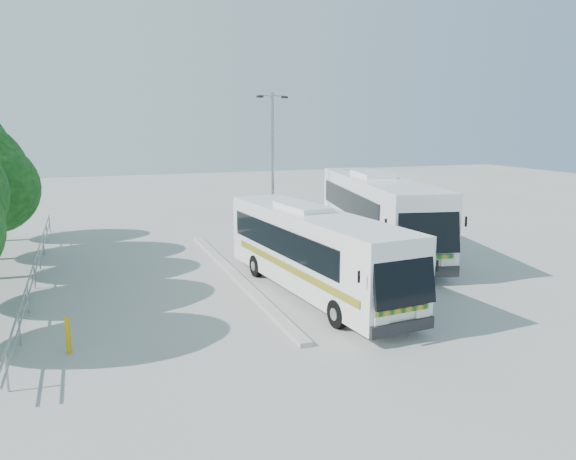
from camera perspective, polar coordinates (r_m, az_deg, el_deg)
name	(u,v)px	position (r m, az deg, el deg)	size (l,w,h in m)	color
ground	(304,284)	(22.45, 1.62, -5.50)	(100.00, 100.00, 0.00)	#A3A39E
kerb_divider	(235,275)	(23.56, -5.41, -4.56)	(0.40, 16.00, 0.15)	#B2B2AD
railing	(36,264)	(24.72, -24.24, -3.17)	(0.06, 22.00, 1.00)	gray
coach_main	(314,250)	(20.86, 2.61, -2.00)	(3.32, 11.25, 3.08)	white
coach_adjacent	(378,211)	(28.15, 9.12, 1.89)	(5.20, 13.33, 3.63)	white
lamppost	(273,158)	(31.48, -1.58, 7.34)	(1.92, 0.63, 7.93)	#969A9F
bollard	(68,335)	(16.96, -21.43, -9.92)	(0.15, 0.15, 1.06)	#CE980C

